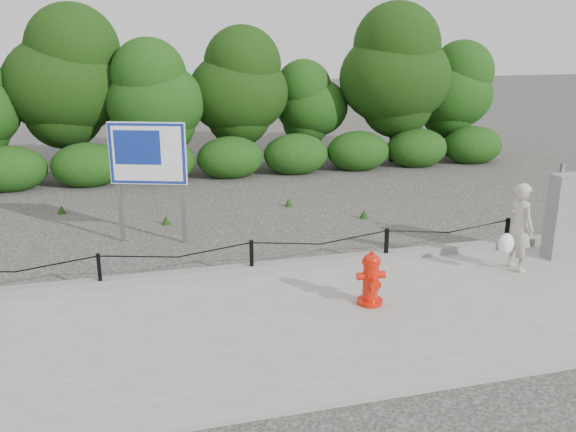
# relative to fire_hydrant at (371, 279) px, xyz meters

# --- Properties ---
(ground) EXTENTS (90.00, 90.00, 0.00)m
(ground) POSITION_rel_fire_hydrant_xyz_m (-1.50, 1.68, -0.48)
(ground) COLOR #2D2B28
(ground) RESTS_ON ground
(sidewalk) EXTENTS (14.00, 4.00, 0.08)m
(sidewalk) POSITION_rel_fire_hydrant_xyz_m (-1.50, -0.32, -0.44)
(sidewalk) COLOR gray
(sidewalk) RESTS_ON ground
(curb) EXTENTS (14.00, 0.22, 0.14)m
(curb) POSITION_rel_fire_hydrant_xyz_m (-1.50, 1.73, -0.33)
(curb) COLOR slate
(curb) RESTS_ON sidewalk
(chain_barrier) EXTENTS (10.06, 0.06, 0.60)m
(chain_barrier) POSITION_rel_fire_hydrant_xyz_m (-1.50, 1.68, -0.03)
(chain_barrier) COLOR black
(chain_barrier) RESTS_ON sidewalk
(treeline) EXTENTS (20.12, 3.90, 4.89)m
(treeline) POSITION_rel_fire_hydrant_xyz_m (-1.02, 10.61, 2.06)
(treeline) COLOR black
(treeline) RESTS_ON ground
(fire_hydrant) EXTENTS (0.44, 0.45, 0.84)m
(fire_hydrant) POSITION_rel_fire_hydrant_xyz_m (0.00, 0.00, 0.00)
(fire_hydrant) COLOR red
(fire_hydrant) RESTS_ON sidewalk
(pedestrian) EXTENTS (0.70, 0.60, 1.55)m
(pedestrian) POSITION_rel_fire_hydrant_xyz_m (3.00, 0.66, 0.36)
(pedestrian) COLOR #ACA794
(pedestrian) RESTS_ON sidewalk
(utility_cabinet) EXTENTS (0.59, 0.42, 1.72)m
(utility_cabinet) POSITION_rel_fire_hydrant_xyz_m (4.18, 1.00, 0.38)
(utility_cabinet) COLOR gray
(utility_cabinet) RESTS_ON sidewalk
(advertising_sign) EXTENTS (1.45, 0.58, 2.43)m
(advertising_sign) POSITION_rel_fire_hydrant_xyz_m (-3.04, 4.01, 1.23)
(advertising_sign) COLOR slate
(advertising_sign) RESTS_ON ground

